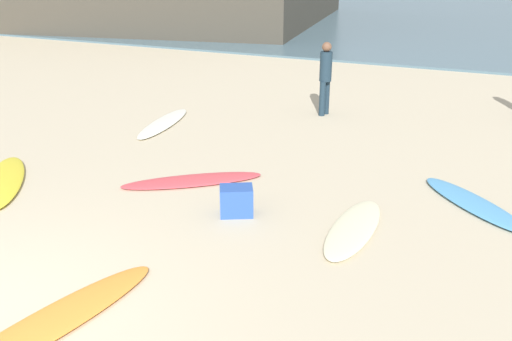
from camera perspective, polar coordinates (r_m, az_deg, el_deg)
name	(u,v)px	position (r m, az deg, el deg)	size (l,w,h in m)	color
ocean_water	(448,16)	(39.16, 19.84, 15.27)	(120.00, 40.00, 0.08)	slate
surfboard_0	(473,203)	(8.51, 22.25, -3.26)	(0.52, 2.09, 0.09)	#529DD5
surfboard_1	(4,181)	(9.60, -25.39, -1.01)	(0.59, 2.36, 0.08)	yellow
surfboard_2	(50,323)	(5.84, -21.16, -14.97)	(0.54, 2.58, 0.07)	orange
surfboard_3	(354,228)	(7.29, 10.41, -6.08)	(0.55, 1.91, 0.08)	#EDE7BE
surfboard_5	(192,180)	(8.78, -6.82, -1.07)	(0.54, 2.31, 0.06)	#E54B54
surfboard_6	(164,123)	(12.05, -9.87, 5.04)	(0.51, 2.46, 0.08)	white
beachgoer_mid	(325,75)	(12.58, 7.45, 10.10)	(0.33, 0.34, 1.69)	#1E3342
beach_cooler	(236,201)	(7.56, -2.12, -3.26)	(0.46, 0.34, 0.42)	#2D56B2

